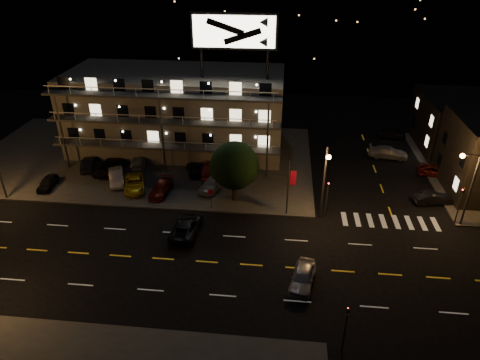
# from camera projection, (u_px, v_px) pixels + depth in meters

# --- Properties ---
(ground) EXTENTS (140.00, 140.00, 0.00)m
(ground) POSITION_uv_depth(u_px,v_px,m) (229.00, 263.00, 38.06)
(ground) COLOR black
(ground) RESTS_ON ground
(curb_nw) EXTENTS (44.00, 24.00, 0.15)m
(curb_nw) POSITION_uv_depth(u_px,v_px,m) (144.00, 157.00, 56.68)
(curb_nw) COLOR #393936
(curb_nw) RESTS_ON ground
(motel) EXTENTS (28.00, 13.80, 18.10)m
(motel) POSITION_uv_depth(u_px,v_px,m) (177.00, 111.00, 57.12)
(motel) COLOR gray
(motel) RESTS_ON ground
(side_bldg_back) EXTENTS (14.06, 12.00, 7.00)m
(side_bldg_back) POSITION_uv_depth(u_px,v_px,m) (474.00, 124.00, 57.96)
(side_bldg_back) COLOR black
(side_bldg_back) RESTS_ON ground
(hill_backdrop) EXTENTS (120.00, 25.00, 24.00)m
(hill_backdrop) POSITION_uv_depth(u_px,v_px,m) (241.00, 13.00, 92.76)
(hill_backdrop) COLOR black
(hill_backdrop) RESTS_ON ground
(streetlight_nc) EXTENTS (0.44, 1.92, 8.00)m
(streetlight_nc) POSITION_uv_depth(u_px,v_px,m) (325.00, 177.00, 41.77)
(streetlight_nc) COLOR #2D2D30
(streetlight_nc) RESTS_ON ground
(streetlight_ne) EXTENTS (1.92, 0.44, 8.00)m
(streetlight_ne) POSITION_uv_depth(u_px,v_px,m) (469.00, 182.00, 40.84)
(streetlight_ne) COLOR #2D2D30
(streetlight_ne) RESTS_ON ground
(signal_nw) EXTENTS (0.20, 0.27, 4.60)m
(signal_nw) POSITION_uv_depth(u_px,v_px,m) (327.00, 195.00, 43.37)
(signal_nw) COLOR #2D2D30
(signal_nw) RESTS_ON ground
(signal_sw) EXTENTS (0.20, 0.27, 4.60)m
(signal_sw) POSITION_uv_depth(u_px,v_px,m) (346.00, 326.00, 28.60)
(signal_sw) COLOR #2D2D30
(signal_sw) RESTS_ON ground
(signal_ne) EXTENTS (0.27, 0.20, 4.60)m
(signal_ne) POSITION_uv_depth(u_px,v_px,m) (460.00, 202.00, 42.19)
(signal_ne) COLOR #2D2D30
(signal_ne) RESTS_ON ground
(banner_north) EXTENTS (0.83, 0.16, 6.40)m
(banner_north) POSITION_uv_depth(u_px,v_px,m) (289.00, 186.00, 43.23)
(banner_north) COLOR #2D2D30
(banner_north) RESTS_ON ground
(stop_sign) EXTENTS (0.91, 0.11, 2.61)m
(stop_sign) POSITION_uv_depth(u_px,v_px,m) (211.00, 196.00, 44.95)
(stop_sign) COLOR #2D2D30
(stop_sign) RESTS_ON ground
(tree) EXTENTS (5.40, 5.20, 6.80)m
(tree) POSITION_uv_depth(u_px,v_px,m) (234.00, 167.00, 45.33)
(tree) COLOR black
(tree) RESTS_ON curb_nw
(lot_car_0) EXTENTS (1.74, 3.74, 1.24)m
(lot_car_0) POSITION_uv_depth(u_px,v_px,m) (47.00, 183.00, 49.28)
(lot_car_0) COLOR black
(lot_car_0) RESTS_ON curb_nw
(lot_car_1) EXTENTS (3.19, 4.80, 1.50)m
(lot_car_1) POSITION_uv_depth(u_px,v_px,m) (116.00, 177.00, 50.30)
(lot_car_1) COLOR #9C9DA2
(lot_car_1) RESTS_ON curb_nw
(lot_car_2) EXTENTS (3.65, 5.31, 1.35)m
(lot_car_2) POSITION_uv_depth(u_px,v_px,m) (134.00, 184.00, 49.00)
(lot_car_2) COLOR gold
(lot_car_2) RESTS_ON curb_nw
(lot_car_3) EXTENTS (2.26, 4.56, 1.27)m
(lot_car_3) POSITION_uv_depth(u_px,v_px,m) (161.00, 188.00, 48.09)
(lot_car_3) COLOR #62160E
(lot_car_3) RESTS_ON curb_nw
(lot_car_4) EXTENTS (3.23, 4.81, 1.52)m
(lot_car_4) POSITION_uv_depth(u_px,v_px,m) (213.00, 183.00, 48.89)
(lot_car_4) COLOR #9C9DA2
(lot_car_4) RESTS_ON curb_nw
(lot_car_5) EXTENTS (2.48, 4.30, 1.34)m
(lot_car_5) POSITION_uv_depth(u_px,v_px,m) (88.00, 164.00, 53.40)
(lot_car_5) COLOR black
(lot_car_5) RESTS_ON curb_nw
(lot_car_6) EXTENTS (2.89, 5.54, 1.49)m
(lot_car_6) POSITION_uv_depth(u_px,v_px,m) (110.00, 166.00, 52.60)
(lot_car_6) COLOR black
(lot_car_6) RESTS_ON curb_nw
(lot_car_7) EXTENTS (2.94, 4.92, 1.34)m
(lot_car_7) POSITION_uv_depth(u_px,v_px,m) (138.00, 162.00, 53.75)
(lot_car_7) COLOR #9C9DA2
(lot_car_7) RESTS_ON curb_nw
(lot_car_8) EXTENTS (2.66, 4.01, 1.27)m
(lot_car_8) POSITION_uv_depth(u_px,v_px,m) (194.00, 169.00, 52.27)
(lot_car_8) COLOR black
(lot_car_8) RESTS_ON curb_nw
(lot_car_9) EXTENTS (1.70, 4.61, 1.51)m
(lot_car_9) POSITION_uv_depth(u_px,v_px,m) (211.00, 169.00, 52.00)
(lot_car_9) COLOR #62160E
(lot_car_9) RESTS_ON curb_nw
(side_car_0) EXTENTS (4.27, 2.10, 1.35)m
(side_car_0) POSITION_uv_depth(u_px,v_px,m) (433.00, 198.00, 46.48)
(side_car_0) COLOR black
(side_car_0) RESTS_ON ground
(side_car_1) EXTENTS (4.94, 3.22, 1.26)m
(side_car_1) POSITION_uv_depth(u_px,v_px,m) (437.00, 171.00, 52.13)
(side_car_1) COLOR #62160E
(side_car_1) RESTS_ON ground
(side_car_2) EXTENTS (5.23, 2.61, 1.46)m
(side_car_2) POSITION_uv_depth(u_px,v_px,m) (388.00, 152.00, 56.53)
(side_car_2) COLOR #9C9DA2
(side_car_2) RESTS_ON ground
(side_car_3) EXTENTS (4.08, 1.86, 1.36)m
(side_car_3) POSITION_uv_depth(u_px,v_px,m) (392.00, 133.00, 62.30)
(side_car_3) COLOR black
(side_car_3) RESTS_ON ground
(road_car_east) EXTENTS (2.63, 4.74, 1.53)m
(road_car_east) POSITION_uv_depth(u_px,v_px,m) (303.00, 277.00, 35.41)
(road_car_east) COLOR #9C9DA2
(road_car_east) RESTS_ON ground
(road_car_west) EXTENTS (2.73, 5.44, 1.48)m
(road_car_west) POSITION_uv_depth(u_px,v_px,m) (186.00, 226.00, 41.73)
(road_car_west) COLOR black
(road_car_west) RESTS_ON ground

